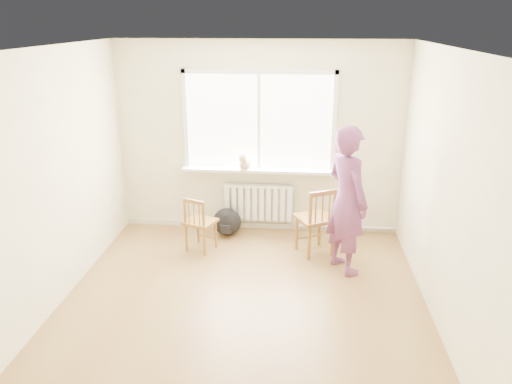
% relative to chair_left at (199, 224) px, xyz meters
% --- Properties ---
extents(floor, '(4.50, 4.50, 0.00)m').
position_rel_chair_left_xyz_m(floor, '(0.73, -1.41, -0.38)').
color(floor, olive).
rests_on(floor, ground).
extents(ceiling, '(4.50, 4.50, 0.00)m').
position_rel_chair_left_xyz_m(ceiling, '(0.73, -1.41, 2.32)').
color(ceiling, white).
rests_on(ceiling, back_wall).
extents(back_wall, '(4.00, 0.01, 2.70)m').
position_rel_chair_left_xyz_m(back_wall, '(0.73, 0.84, 0.97)').
color(back_wall, beige).
rests_on(back_wall, ground).
extents(window, '(2.12, 0.05, 1.42)m').
position_rel_chair_left_xyz_m(window, '(0.73, 0.81, 1.28)').
color(window, white).
rests_on(window, back_wall).
extents(windowsill, '(2.15, 0.22, 0.04)m').
position_rel_chair_left_xyz_m(windowsill, '(0.73, 0.73, 0.55)').
color(windowsill, white).
rests_on(windowsill, back_wall).
extents(radiator, '(1.00, 0.12, 0.55)m').
position_rel_chair_left_xyz_m(radiator, '(0.73, 0.75, 0.06)').
color(radiator, white).
rests_on(radiator, back_wall).
extents(heating_pipe, '(1.40, 0.04, 0.04)m').
position_rel_chair_left_xyz_m(heating_pipe, '(1.98, 0.78, -0.30)').
color(heating_pipe, silver).
rests_on(heating_pipe, back_wall).
extents(baseboard, '(4.00, 0.03, 0.08)m').
position_rel_chair_left_xyz_m(baseboard, '(0.73, 0.82, -0.34)').
color(baseboard, beige).
rests_on(baseboard, ground).
extents(chair_left, '(0.48, 0.47, 0.76)m').
position_rel_chair_left_xyz_m(chair_left, '(0.00, 0.00, 0.00)').
color(chair_left, brown).
rests_on(chair_left, floor).
extents(chair_right, '(0.61, 0.60, 0.92)m').
position_rel_chair_left_xyz_m(chair_right, '(1.55, 0.04, 0.08)').
color(chair_right, brown).
rests_on(chair_right, floor).
extents(person, '(0.71, 0.79, 1.81)m').
position_rel_chair_left_xyz_m(person, '(1.88, -0.35, 0.52)').
color(person, '#BB3E50').
rests_on(person, floor).
extents(cat, '(0.22, 0.42, 0.28)m').
position_rel_chair_left_xyz_m(cat, '(0.55, 0.64, 0.68)').
color(cat, beige).
rests_on(cat, windowsill).
extents(backpack, '(0.48, 0.43, 0.40)m').
position_rel_chair_left_xyz_m(backpack, '(0.30, 0.54, -0.18)').
color(backpack, black).
rests_on(backpack, floor).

